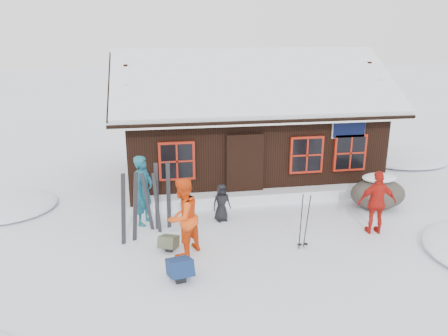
{
  "coord_description": "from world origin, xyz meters",
  "views": [
    {
      "loc": [
        -1.84,
        -9.63,
        4.83
      ],
      "look_at": [
        0.14,
        1.69,
        1.3
      ],
      "focal_mm": 35.0,
      "sensor_mm": 36.0,
      "label": 1
    }
  ],
  "objects_px": {
    "backpack_blue": "(180,271)",
    "skier_orange_right": "(377,203)",
    "boulder": "(378,193)",
    "skier_orange_left": "(183,217)",
    "ski_poles": "(304,222)",
    "skier_crouched": "(222,203)",
    "backpack_olive": "(169,244)",
    "skier_teal": "(144,190)",
    "ski_pair_left": "(129,209)"
  },
  "relations": [
    {
      "from": "backpack_blue",
      "to": "skier_orange_right",
      "type": "bearing_deg",
      "value": 4.03
    },
    {
      "from": "skier_orange_right",
      "to": "backpack_blue",
      "type": "bearing_deg",
      "value": 21.76
    },
    {
      "from": "boulder",
      "to": "backpack_blue",
      "type": "height_order",
      "value": "boulder"
    },
    {
      "from": "skier_orange_left",
      "to": "ski_poles",
      "type": "distance_m",
      "value": 2.81
    },
    {
      "from": "skier_crouched",
      "to": "ski_poles",
      "type": "height_order",
      "value": "ski_poles"
    },
    {
      "from": "skier_orange_right",
      "to": "ski_poles",
      "type": "xyz_separation_m",
      "value": [
        -2.07,
        -0.46,
        -0.17
      ]
    },
    {
      "from": "skier_orange_left",
      "to": "skier_orange_right",
      "type": "height_order",
      "value": "skier_orange_left"
    },
    {
      "from": "skier_orange_right",
      "to": "backpack_olive",
      "type": "distance_m",
      "value": 5.23
    },
    {
      "from": "skier_orange_left",
      "to": "skier_crouched",
      "type": "relative_size",
      "value": 1.77
    },
    {
      "from": "skier_teal",
      "to": "backpack_blue",
      "type": "distance_m",
      "value": 3.09
    },
    {
      "from": "skier_crouched",
      "to": "ski_pair_left",
      "type": "relative_size",
      "value": 0.57
    },
    {
      "from": "skier_teal",
      "to": "boulder",
      "type": "relative_size",
      "value": 1.18
    },
    {
      "from": "skier_teal",
      "to": "skier_orange_left",
      "type": "xyz_separation_m",
      "value": [
        0.87,
        -1.87,
        -0.02
      ]
    },
    {
      "from": "skier_teal",
      "to": "backpack_olive",
      "type": "xyz_separation_m",
      "value": [
        0.54,
        -1.61,
        -0.8
      ]
    },
    {
      "from": "ski_poles",
      "to": "backpack_blue",
      "type": "xyz_separation_m",
      "value": [
        -2.96,
        -0.87,
        -0.48
      ]
    },
    {
      "from": "boulder",
      "to": "ski_pair_left",
      "type": "xyz_separation_m",
      "value": [
        -6.95,
        -0.96,
        0.38
      ]
    },
    {
      "from": "ski_poles",
      "to": "ski_pair_left",
      "type": "bearing_deg",
      "value": 165.77
    },
    {
      "from": "skier_crouched",
      "to": "backpack_olive",
      "type": "xyz_separation_m",
      "value": [
        -1.5,
        -1.44,
        -0.38
      ]
    },
    {
      "from": "boulder",
      "to": "ski_pair_left",
      "type": "distance_m",
      "value": 7.02
    },
    {
      "from": "backpack_blue",
      "to": "backpack_olive",
      "type": "relative_size",
      "value": 1.24
    },
    {
      "from": "skier_orange_left",
      "to": "skier_orange_right",
      "type": "bearing_deg",
      "value": 138.55
    },
    {
      "from": "boulder",
      "to": "skier_orange_left",
      "type": "bearing_deg",
      "value": -162.62
    },
    {
      "from": "skier_crouched",
      "to": "boulder",
      "type": "bearing_deg",
      "value": -11.94
    },
    {
      "from": "ski_pair_left",
      "to": "ski_poles",
      "type": "bearing_deg",
      "value": -35.37
    },
    {
      "from": "skier_orange_right",
      "to": "backpack_olive",
      "type": "bearing_deg",
      "value": 7.21
    },
    {
      "from": "backpack_blue",
      "to": "backpack_olive",
      "type": "distance_m",
      "value": 1.32
    },
    {
      "from": "boulder",
      "to": "ski_poles",
      "type": "relative_size",
      "value": 1.16
    },
    {
      "from": "skier_teal",
      "to": "skier_orange_right",
      "type": "xyz_separation_m",
      "value": [
        5.73,
        -1.59,
        -0.12
      ]
    },
    {
      "from": "skier_orange_left",
      "to": "boulder",
      "type": "height_order",
      "value": "skier_orange_left"
    },
    {
      "from": "skier_crouched",
      "to": "backpack_olive",
      "type": "bearing_deg",
      "value": -149.33
    },
    {
      "from": "skier_orange_right",
      "to": "backpack_blue",
      "type": "relative_size",
      "value": 2.64
    },
    {
      "from": "ski_poles",
      "to": "backpack_blue",
      "type": "distance_m",
      "value": 3.12
    },
    {
      "from": "ski_poles",
      "to": "backpack_olive",
      "type": "relative_size",
      "value": 2.74
    },
    {
      "from": "ski_pair_left",
      "to": "ski_poles",
      "type": "xyz_separation_m",
      "value": [
        4.0,
        -1.01,
        -0.2
      ]
    },
    {
      "from": "ski_poles",
      "to": "boulder",
      "type": "bearing_deg",
      "value": 33.78
    },
    {
      "from": "skier_orange_right",
      "to": "boulder",
      "type": "relative_size",
      "value": 1.03
    },
    {
      "from": "skier_orange_right",
      "to": "ski_pair_left",
      "type": "bearing_deg",
      "value": 1.75
    },
    {
      "from": "skier_teal",
      "to": "ski_pair_left",
      "type": "height_order",
      "value": "skier_teal"
    },
    {
      "from": "skier_crouched",
      "to": "backpack_blue",
      "type": "relative_size",
      "value": 1.67
    },
    {
      "from": "ski_pair_left",
      "to": "backpack_olive",
      "type": "height_order",
      "value": "ski_pair_left"
    },
    {
      "from": "ski_pair_left",
      "to": "skier_crouched",
      "type": "bearing_deg",
      "value": -1.21
    },
    {
      "from": "skier_orange_left",
      "to": "skier_orange_right",
      "type": "distance_m",
      "value": 4.87
    },
    {
      "from": "ski_pair_left",
      "to": "backpack_olive",
      "type": "bearing_deg",
      "value": -54.46
    },
    {
      "from": "backpack_olive",
      "to": "skier_teal",
      "type": "bearing_deg",
      "value": 130.99
    },
    {
      "from": "skier_orange_left",
      "to": "skier_crouched",
      "type": "bearing_deg",
      "value": -169.34
    },
    {
      "from": "ski_poles",
      "to": "backpack_olive",
      "type": "bearing_deg",
      "value": 172.01
    },
    {
      "from": "skier_crouched",
      "to": "ski_poles",
      "type": "xyz_separation_m",
      "value": [
        1.63,
        -1.87,
        0.13
      ]
    },
    {
      "from": "boulder",
      "to": "backpack_blue",
      "type": "relative_size",
      "value": 2.56
    },
    {
      "from": "skier_teal",
      "to": "backpack_blue",
      "type": "height_order",
      "value": "skier_teal"
    },
    {
      "from": "skier_orange_right",
      "to": "boulder",
      "type": "distance_m",
      "value": 1.79
    }
  ]
}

